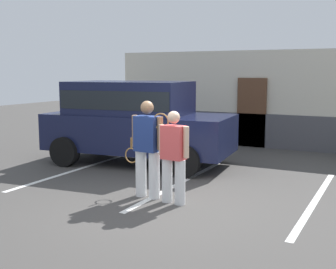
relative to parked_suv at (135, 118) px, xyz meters
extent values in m
plane|color=#423F3D|center=(2.24, -2.78, -1.15)|extent=(40.00, 40.00, 0.00)
cube|color=silver|center=(-0.82, -1.28, -1.14)|extent=(0.12, 4.40, 0.01)
cube|color=silver|center=(1.88, -1.28, -1.14)|extent=(0.12, 4.40, 0.01)
cube|color=silver|center=(4.58, -1.28, -1.14)|extent=(0.12, 4.40, 0.01)
cube|color=beige|center=(2.24, 3.92, 0.32)|extent=(9.89, 0.30, 2.93)
cube|color=#4C4C51|center=(2.24, 3.72, -0.63)|extent=(8.31, 0.10, 1.02)
cube|color=brown|center=(1.88, 3.70, -0.10)|extent=(0.90, 0.06, 2.10)
cube|color=#141938|center=(0.11, 0.01, -0.35)|extent=(4.76, 2.34, 0.90)
cube|color=#141938|center=(-0.14, -0.01, 0.50)|extent=(3.06, 2.03, 0.80)
cube|color=black|center=(-0.14, -0.01, 0.48)|extent=(3.00, 2.05, 0.44)
cylinder|color=black|center=(1.56, 1.11, -0.79)|extent=(0.74, 0.33, 0.72)
cylinder|color=black|center=(1.74, -0.79, -0.79)|extent=(0.74, 0.33, 0.72)
cylinder|color=black|center=(-1.53, 0.81, -0.79)|extent=(0.74, 0.33, 0.72)
cylinder|color=black|center=(-1.34, -1.08, -0.79)|extent=(0.74, 0.33, 0.72)
cylinder|color=white|center=(1.93, -2.48, -0.71)|extent=(0.20, 0.20, 0.86)
cylinder|color=white|center=(1.64, -2.46, -0.71)|extent=(0.20, 0.20, 0.86)
cube|color=navy|center=(1.79, -2.47, 0.04)|extent=(0.46, 0.31, 0.64)
sphere|color=#8C6647|center=(1.79, -2.47, 0.51)|extent=(0.24, 0.24, 0.24)
cylinder|color=#8C6647|center=(2.06, -2.49, 0.06)|extent=(0.11, 0.11, 0.59)
cylinder|color=#8C6647|center=(1.51, -2.45, 0.06)|extent=(0.11, 0.11, 0.59)
torus|color=olive|center=(1.39, -2.39, -0.41)|extent=(0.37, 0.05, 0.37)
cylinder|color=olive|center=(1.39, -2.39, -0.18)|extent=(0.03, 0.03, 0.20)
cylinder|color=white|center=(2.51, -2.60, -0.75)|extent=(0.18, 0.18, 0.79)
cylinder|color=white|center=(2.24, -2.57, -0.75)|extent=(0.18, 0.18, 0.79)
cube|color=#E04C4C|center=(2.38, -2.59, -0.06)|extent=(0.43, 0.30, 0.59)
sphere|color=beige|center=(2.38, -2.59, 0.37)|extent=(0.22, 0.22, 0.22)
cylinder|color=beige|center=(2.63, -2.61, -0.04)|extent=(0.10, 0.10, 0.54)
cylinder|color=beige|center=(2.13, -2.56, -0.04)|extent=(0.10, 0.10, 0.54)
torus|color=olive|center=(2.08, -2.50, 0.28)|extent=(0.29, 0.08, 0.29)
cylinder|color=olive|center=(2.08, -2.50, 0.05)|extent=(0.03, 0.03, 0.20)
camera|label=1|loc=(5.72, -9.27, 1.16)|focal=46.90mm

